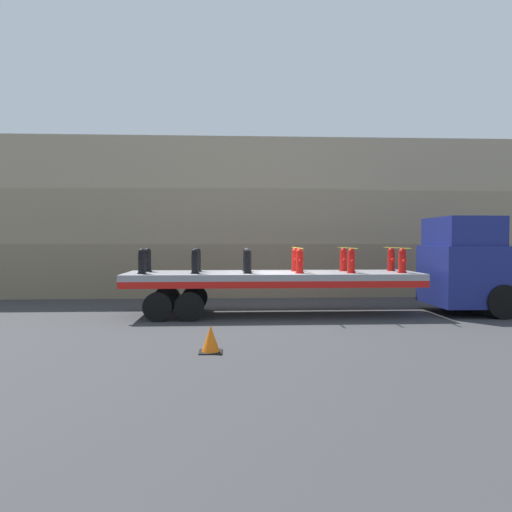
{
  "coord_description": "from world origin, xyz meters",
  "views": [
    {
      "loc": [
        -1.35,
        -15.72,
        2.36
      ],
      "look_at": [
        -0.52,
        0.0,
        1.87
      ],
      "focal_mm": 35.0,
      "sensor_mm": 36.0,
      "label": 1
    }
  ],
  "objects_px": {
    "fire_hydrant_black_near_1": "(195,261)",
    "fire_hydrant_red_far_5": "(391,260)",
    "fire_hydrant_black_near_0": "(142,262)",
    "fire_hydrant_black_near_2": "(248,261)",
    "fire_hydrant_black_far_0": "(148,260)",
    "fire_hydrant_red_near_4": "(351,261)",
    "fire_hydrant_red_near_5": "(402,261)",
    "fire_hydrant_red_far_3": "(295,260)",
    "fire_hydrant_black_far_1": "(197,260)",
    "traffic_cone": "(211,339)",
    "fire_hydrant_black_far_2": "(247,260)",
    "truck_cab": "(471,266)",
    "flatbed_trailer": "(257,280)",
    "fire_hydrant_red_far_4": "(343,260)",
    "fire_hydrant_red_near_3": "(300,261)"
  },
  "relations": [
    {
      "from": "fire_hydrant_black_far_1",
      "to": "fire_hydrant_red_far_3",
      "type": "xyz_separation_m",
      "value": [
        3.2,
        0.0,
        0.0
      ]
    },
    {
      "from": "fire_hydrant_red_near_3",
      "to": "fire_hydrant_black_far_1",
      "type": "bearing_deg",
      "value": 161.66
    },
    {
      "from": "fire_hydrant_red_far_4",
      "to": "fire_hydrant_red_far_5",
      "type": "bearing_deg",
      "value": 0.0
    },
    {
      "from": "fire_hydrant_black_far_0",
      "to": "fire_hydrant_black_near_1",
      "type": "xyz_separation_m",
      "value": [
        1.6,
        -1.06,
        0.0
      ]
    },
    {
      "from": "fire_hydrant_black_near_2",
      "to": "fire_hydrant_red_far_3",
      "type": "bearing_deg",
      "value": 33.54
    },
    {
      "from": "fire_hydrant_black_far_1",
      "to": "fire_hydrant_black_near_2",
      "type": "relative_size",
      "value": 1.0
    },
    {
      "from": "fire_hydrant_black_near_0",
      "to": "fire_hydrant_red_far_3",
      "type": "xyz_separation_m",
      "value": [
        4.8,
        1.06,
        0.0
      ]
    },
    {
      "from": "fire_hydrant_black_far_0",
      "to": "fire_hydrant_red_far_5",
      "type": "height_order",
      "value": "same"
    },
    {
      "from": "traffic_cone",
      "to": "fire_hydrant_red_far_5",
      "type": "bearing_deg",
      "value": 45.12
    },
    {
      "from": "traffic_cone",
      "to": "fire_hydrant_black_far_0",
      "type": "bearing_deg",
      "value": 111.26
    },
    {
      "from": "fire_hydrant_black_far_2",
      "to": "traffic_cone",
      "type": "xyz_separation_m",
      "value": [
        -0.95,
        -5.78,
        -1.44
      ]
    },
    {
      "from": "truck_cab",
      "to": "fire_hydrant_red_far_4",
      "type": "xyz_separation_m",
      "value": [
        -4.05,
        0.53,
        0.18
      ]
    },
    {
      "from": "fire_hydrant_black_near_2",
      "to": "traffic_cone",
      "type": "relative_size",
      "value": 1.34
    },
    {
      "from": "flatbed_trailer",
      "to": "fire_hydrant_black_near_2",
      "type": "xyz_separation_m",
      "value": [
        -0.32,
        -0.53,
        0.61
      ]
    },
    {
      "from": "fire_hydrant_red_far_5",
      "to": "truck_cab",
      "type": "bearing_deg",
      "value": -12.21
    },
    {
      "from": "fire_hydrant_black_near_1",
      "to": "fire_hydrant_black_far_1",
      "type": "height_order",
      "value": "same"
    },
    {
      "from": "truck_cab",
      "to": "flatbed_trailer",
      "type": "bearing_deg",
      "value": 180.0
    },
    {
      "from": "fire_hydrant_black_near_1",
      "to": "fire_hydrant_red_far_5",
      "type": "xyz_separation_m",
      "value": [
        6.4,
        1.06,
        0.0
      ]
    },
    {
      "from": "fire_hydrant_black_far_1",
      "to": "fire_hydrant_red_near_3",
      "type": "relative_size",
      "value": 1.0
    },
    {
      "from": "fire_hydrant_black_near_2",
      "to": "fire_hydrant_red_far_5",
      "type": "bearing_deg",
      "value": 12.46
    },
    {
      "from": "fire_hydrant_black_near_2",
      "to": "fire_hydrant_red_far_5",
      "type": "xyz_separation_m",
      "value": [
        4.8,
        1.06,
        0.0
      ]
    },
    {
      "from": "fire_hydrant_red_near_4",
      "to": "fire_hydrant_red_near_5",
      "type": "distance_m",
      "value": 1.6
    },
    {
      "from": "truck_cab",
      "to": "fire_hydrant_black_far_1",
      "type": "distance_m",
      "value": 8.87
    },
    {
      "from": "fire_hydrant_red_far_5",
      "to": "flatbed_trailer",
      "type": "bearing_deg",
      "value": -173.24
    },
    {
      "from": "fire_hydrant_black_far_0",
      "to": "fire_hydrant_red_near_3",
      "type": "distance_m",
      "value": 4.92
    },
    {
      "from": "fire_hydrant_black_far_2",
      "to": "fire_hydrant_red_far_4",
      "type": "bearing_deg",
      "value": 0.0
    },
    {
      "from": "fire_hydrant_black_near_1",
      "to": "fire_hydrant_black_near_0",
      "type": "bearing_deg",
      "value": 180.0
    },
    {
      "from": "fire_hydrant_red_near_3",
      "to": "traffic_cone",
      "type": "height_order",
      "value": "fire_hydrant_red_near_3"
    },
    {
      "from": "fire_hydrant_black_far_0",
      "to": "fire_hydrant_black_far_2",
      "type": "bearing_deg",
      "value": 0.0
    },
    {
      "from": "fire_hydrant_black_far_0",
      "to": "fire_hydrant_black_near_2",
      "type": "height_order",
      "value": "same"
    },
    {
      "from": "fire_hydrant_black_far_2",
      "to": "fire_hydrant_red_near_4",
      "type": "relative_size",
      "value": 1.0
    },
    {
      "from": "fire_hydrant_black_near_0",
      "to": "fire_hydrant_red_far_5",
      "type": "height_order",
      "value": "same"
    },
    {
      "from": "truck_cab",
      "to": "fire_hydrant_black_near_0",
      "type": "distance_m",
      "value": 10.46
    },
    {
      "from": "fire_hydrant_black_near_0",
      "to": "fire_hydrant_black_near_2",
      "type": "relative_size",
      "value": 1.0
    },
    {
      "from": "fire_hydrant_black_far_0",
      "to": "fire_hydrant_black_far_2",
      "type": "relative_size",
      "value": 1.0
    },
    {
      "from": "fire_hydrant_black_near_2",
      "to": "truck_cab",
      "type": "bearing_deg",
      "value": 4.18
    },
    {
      "from": "fire_hydrant_black_far_1",
      "to": "fire_hydrant_red_near_5",
      "type": "height_order",
      "value": "same"
    },
    {
      "from": "fire_hydrant_black_far_0",
      "to": "fire_hydrant_black_near_1",
      "type": "height_order",
      "value": "same"
    },
    {
      "from": "truck_cab",
      "to": "fire_hydrant_red_far_5",
      "type": "relative_size",
      "value": 4.05
    },
    {
      "from": "fire_hydrant_black_near_1",
      "to": "traffic_cone",
      "type": "relative_size",
      "value": 1.34
    },
    {
      "from": "fire_hydrant_black_near_1",
      "to": "fire_hydrant_red_far_3",
      "type": "distance_m",
      "value": 3.37
    },
    {
      "from": "fire_hydrant_black_near_0",
      "to": "fire_hydrant_red_far_5",
      "type": "relative_size",
      "value": 1.0
    },
    {
      "from": "fire_hydrant_black_near_1",
      "to": "fire_hydrant_red_near_5",
      "type": "xyz_separation_m",
      "value": [
        6.4,
        0.0,
        0.0
      ]
    },
    {
      "from": "flatbed_trailer",
      "to": "fire_hydrant_black_far_1",
      "type": "relative_size",
      "value": 12.0
    },
    {
      "from": "fire_hydrant_red_near_4",
      "to": "fire_hydrant_red_near_5",
      "type": "height_order",
      "value": "same"
    },
    {
      "from": "fire_hydrant_black_far_1",
      "to": "fire_hydrant_red_near_5",
      "type": "distance_m",
      "value": 6.49
    },
    {
      "from": "fire_hydrant_black_far_0",
      "to": "fire_hydrant_black_far_1",
      "type": "height_order",
      "value": "same"
    },
    {
      "from": "fire_hydrant_black_far_2",
      "to": "fire_hydrant_red_far_3",
      "type": "bearing_deg",
      "value": 0.0
    },
    {
      "from": "flatbed_trailer",
      "to": "fire_hydrant_black_far_2",
      "type": "relative_size",
      "value": 12.0
    },
    {
      "from": "fire_hydrant_red_far_4",
      "to": "fire_hydrant_red_far_3",
      "type": "bearing_deg",
      "value": 180.0
    }
  ]
}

